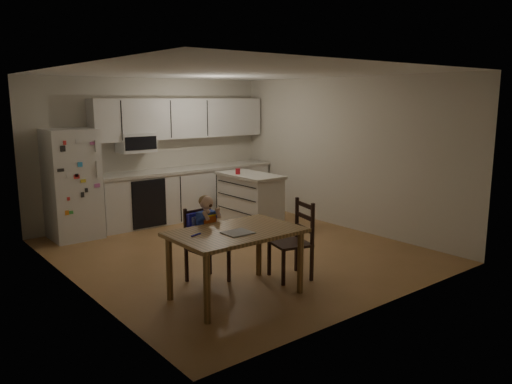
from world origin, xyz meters
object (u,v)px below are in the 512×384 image
Objects in this scene: refrigerator at (72,184)px; kitchen_island at (250,199)px; chair_booster at (205,230)px; chair_side at (297,234)px; red_cup at (238,171)px; dining_table at (236,240)px.

kitchen_island is at bearing -22.65° from refrigerator.
kitchen_island is 1.15× the size of chair_booster.
kitchen_island is 2.62m from chair_side.
red_cup reaches higher than dining_table.
chair_booster reaches higher than dining_table.
kitchen_island is 2.73m from chair_booster.
dining_table is 0.61m from chair_booster.
dining_table is (-1.88, -2.49, -0.29)m from red_cup.
dining_table is at bearing -130.70° from kitchen_island.
dining_table is 1.33× the size of chair_booster.
red_cup is 0.09× the size of chair_booster.
kitchen_island is 12.27× the size of red_cup.
refrigerator is at bearing 157.35° from kitchen_island.
kitchen_island is 1.27× the size of chair_side.
chair_booster is at bearing -78.88° from refrigerator.
refrigerator is 3.54m from dining_table.
red_cup is 2.68m from chair_booster.
red_cup is at bearing 53.00° from dining_table.
red_cup is at bearing 150.69° from kitchen_island.
refrigerator is 1.22× the size of dining_table.
kitchen_island is 0.53m from red_cup.
red_cup is 3.13m from dining_table.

